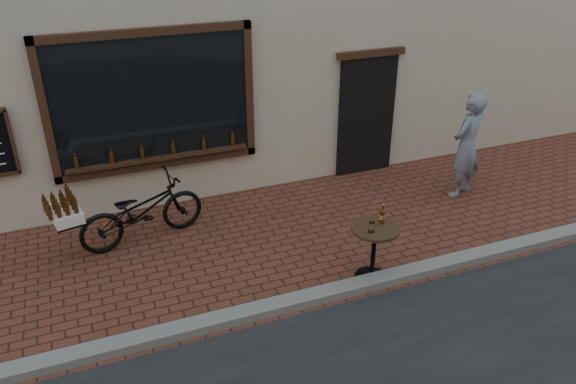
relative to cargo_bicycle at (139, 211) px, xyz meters
name	(u,v)px	position (x,y,z in m)	size (l,w,h in m)	color
ground	(359,300)	(2.40, -2.49, -0.51)	(90.00, 90.00, 0.00)	#562B1C
kerb	(352,287)	(2.40, -2.29, -0.45)	(90.00, 0.25, 0.12)	slate
cargo_bicycle	(139,211)	(0.00, 0.00, 0.00)	(2.30, 1.06, 1.07)	black
bistro_table	(374,242)	(2.79, -2.14, 0.07)	(0.64, 0.64, 1.10)	black
pedestrian	(467,146)	(5.45, -0.50, 0.41)	(0.67, 0.44, 1.84)	slate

